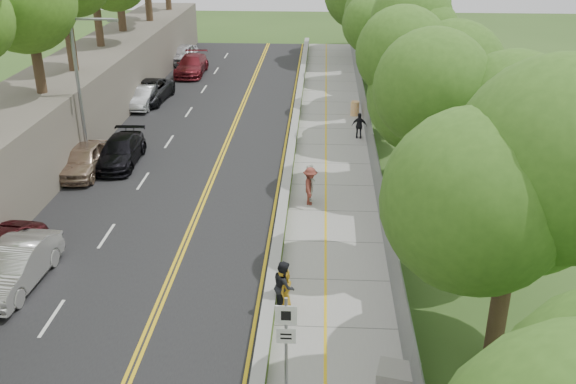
# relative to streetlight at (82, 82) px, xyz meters

# --- Properties ---
(ground) EXTENTS (140.00, 140.00, 0.00)m
(ground) POSITION_rel_streetlight_xyz_m (10.46, -14.00, -4.64)
(ground) COLOR #33511E
(ground) RESTS_ON ground
(road) EXTENTS (11.20, 66.00, 0.04)m
(road) POSITION_rel_streetlight_xyz_m (5.06, 1.00, -4.62)
(road) COLOR black
(road) RESTS_ON ground
(sidewalk) EXTENTS (4.20, 66.00, 0.05)m
(sidewalk) POSITION_rel_streetlight_xyz_m (13.01, 1.00, -4.61)
(sidewalk) COLOR gray
(sidewalk) RESTS_ON ground
(jersey_barrier) EXTENTS (0.42, 66.00, 0.60)m
(jersey_barrier) POSITION_rel_streetlight_xyz_m (10.71, 1.00, -4.34)
(jersey_barrier) COLOR #8FF023
(jersey_barrier) RESTS_ON ground
(rock_embankment) EXTENTS (5.00, 66.00, 4.00)m
(rock_embankment) POSITION_rel_streetlight_xyz_m (-3.04, 1.00, -2.64)
(rock_embankment) COLOR #595147
(rock_embankment) RESTS_ON ground
(chainlink_fence) EXTENTS (0.04, 66.00, 2.00)m
(chainlink_fence) POSITION_rel_streetlight_xyz_m (15.11, 1.00, -3.64)
(chainlink_fence) COLOR slate
(chainlink_fence) RESTS_ON ground
(trees_fenceside) EXTENTS (7.00, 66.00, 14.00)m
(trees_fenceside) POSITION_rel_streetlight_xyz_m (17.46, 1.00, 2.36)
(trees_fenceside) COLOR #437422
(trees_fenceside) RESTS_ON ground
(streetlight) EXTENTS (2.52, 0.22, 8.00)m
(streetlight) POSITION_rel_streetlight_xyz_m (0.00, 0.00, 0.00)
(streetlight) COLOR gray
(streetlight) RESTS_ON ground
(signpost) EXTENTS (0.62, 0.09, 3.10)m
(signpost) POSITION_rel_streetlight_xyz_m (11.51, -17.02, -2.68)
(signpost) COLOR gray
(signpost) RESTS_ON sidewalk
(construction_barrel) EXTENTS (0.58, 0.58, 0.96)m
(construction_barrel) POSITION_rel_streetlight_xyz_m (14.59, 9.86, -4.11)
(construction_barrel) COLOR orange
(construction_barrel) RESTS_ON sidewalk
(concrete_block) EXTENTS (1.36, 1.14, 0.80)m
(concrete_block) POSITION_rel_streetlight_xyz_m (14.76, -16.99, -4.19)
(concrete_block) COLOR slate
(concrete_block) RESTS_ON sidewalk
(car_1) EXTENTS (1.90, 4.91, 1.59)m
(car_1) POSITION_rel_streetlight_xyz_m (1.21, -12.02, -3.80)
(car_1) COLOR beige
(car_1) RESTS_ON road
(car_3) EXTENTS (2.16, 5.04, 1.45)m
(car_3) POSITION_rel_streetlight_xyz_m (1.46, 0.33, -3.88)
(car_3) COLOR black
(car_3) RESTS_ON road
(car_4) EXTENTS (1.93, 4.59, 1.55)m
(car_4) POSITION_rel_streetlight_xyz_m (-0.02, -1.15, -3.82)
(car_4) COLOR tan
(car_4) RESTS_ON road
(car_5) EXTENTS (1.56, 4.28, 1.40)m
(car_5) POSITION_rel_streetlight_xyz_m (-0.14, 11.10, -3.90)
(car_5) COLOR silver
(car_5) RESTS_ON road
(car_6) EXTENTS (2.92, 5.60, 1.51)m
(car_6) POSITION_rel_streetlight_xyz_m (-0.06, 12.43, -3.85)
(car_6) COLOR black
(car_6) RESTS_ON road
(car_7) EXTENTS (2.30, 5.54, 1.60)m
(car_7) POSITION_rel_streetlight_xyz_m (1.46, 20.55, -3.80)
(car_7) COLOR maroon
(car_7) RESTS_ON road
(car_8) EXTENTS (2.29, 4.84, 1.60)m
(car_8) POSITION_rel_streetlight_xyz_m (-0.14, 24.84, -3.80)
(car_8) COLOR silver
(car_8) RESTS_ON road
(painter_0) EXTENTS (0.60, 0.84, 1.59)m
(painter_0) POSITION_rel_streetlight_xyz_m (11.21, -13.00, -3.79)
(painter_0) COLOR #BF8B1B
(painter_0) RESTS_ON sidewalk
(painter_1) EXTENTS (0.58, 0.77, 1.89)m
(painter_1) POSITION_rel_streetlight_xyz_m (11.91, -4.00, -3.65)
(painter_1) COLOR beige
(painter_1) RESTS_ON sidewalk
(painter_2) EXTENTS (0.81, 0.99, 1.88)m
(painter_2) POSITION_rel_streetlight_xyz_m (11.21, -13.00, -3.65)
(painter_2) COLOR black
(painter_2) RESTS_ON sidewalk
(painter_3) EXTENTS (0.72, 1.21, 1.84)m
(painter_3) POSITION_rel_streetlight_xyz_m (11.91, -4.31, -3.67)
(painter_3) COLOR brown
(painter_3) RESTS_ON sidewalk
(person_far) EXTENTS (0.96, 0.48, 1.58)m
(person_far) POSITION_rel_streetlight_xyz_m (14.66, 5.23, -3.80)
(person_far) COLOR black
(person_far) RESTS_ON sidewalk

